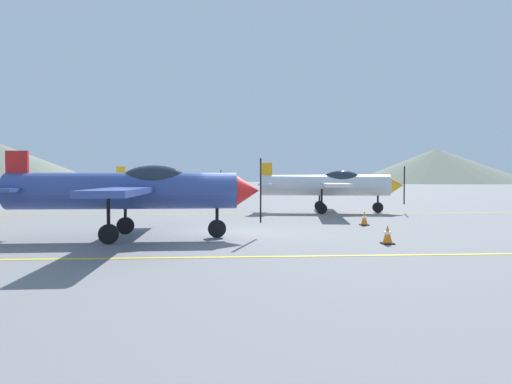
# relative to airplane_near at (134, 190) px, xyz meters

# --- Properties ---
(ground_plane) EXTENTS (400.00, 400.00, 0.00)m
(ground_plane) POSITION_rel_airplane_near_xyz_m (3.48, 0.75, -1.64)
(ground_plane) COLOR slate
(apron_line_near) EXTENTS (80.00, 0.16, 0.01)m
(apron_line_near) POSITION_rel_airplane_near_xyz_m (3.48, -3.72, -1.63)
(apron_line_near) COLOR yellow
(apron_line_near) RESTS_ON ground_plane
(apron_line_far) EXTENTS (80.00, 0.16, 0.01)m
(apron_line_far) POSITION_rel_airplane_near_xyz_m (3.48, 9.61, -1.63)
(apron_line_far) COLOR yellow
(apron_line_far) RESTS_ON ground_plane
(airplane_near) EXTENTS (8.38, 9.66, 2.91)m
(airplane_near) POSITION_rel_airplane_near_xyz_m (0.00, 0.00, 0.00)
(airplane_near) COLOR #33478C
(airplane_near) RESTS_ON ground_plane
(airplane_mid) EXTENTS (8.48, 9.72, 2.91)m
(airplane_mid) POSITION_rel_airplane_near_xyz_m (9.09, 10.66, 0.00)
(airplane_mid) COLOR silver
(airplane_mid) RESTS_ON ground_plane
(airplane_far) EXTENTS (8.50, 9.66, 2.91)m
(airplane_far) POSITION_rel_airplane_near_xyz_m (-1.53, 21.10, 0.00)
(airplane_far) COLOR silver
(airplane_far) RESTS_ON ground_plane
(traffic_cone_front) EXTENTS (0.36, 0.36, 0.59)m
(traffic_cone_front) POSITION_rel_airplane_near_xyz_m (7.99, -1.73, -1.35)
(traffic_cone_front) COLOR black
(traffic_cone_front) RESTS_ON ground_plane
(traffic_cone_side) EXTENTS (0.36, 0.36, 0.59)m
(traffic_cone_side) POSITION_rel_airplane_near_xyz_m (8.92, 3.57, -1.35)
(traffic_cone_side) COLOR black
(traffic_cone_side) RESTS_ON ground_plane
(hill_centerleft) EXTENTS (64.61, 64.61, 12.94)m
(hill_centerleft) POSITION_rel_airplane_near_xyz_m (81.00, 146.92, 4.83)
(hill_centerleft) COLOR slate
(hill_centerleft) RESTS_ON ground_plane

